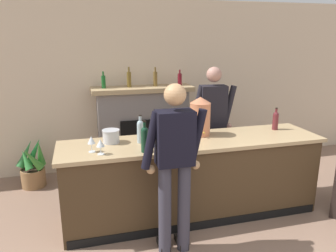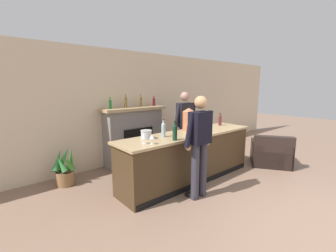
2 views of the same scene
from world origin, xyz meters
TOP-DOWN VIEW (x-y plane):
  - wall_back_panel at (0.00, 4.12)m, footprint 12.00×0.07m
  - bar_counter at (-0.19, 2.25)m, footprint 3.14×0.77m
  - fireplace_stone at (-0.49, 3.86)m, footprint 1.60×0.52m
  - potted_plant_corner at (-2.20, 3.65)m, footprint 0.45×0.46m
  - person_customer at (-0.61, 1.62)m, footprint 0.66×0.30m
  - person_bartender at (0.33, 2.91)m, footprint 0.66×0.33m
  - copper_dispenser at (-0.05, 2.42)m, footprint 0.26×0.29m
  - ice_bucket_steel at (-1.14, 2.40)m, footprint 0.20×0.20m
  - wine_bottle_chardonnay_pale at (1.00, 2.40)m, footprint 0.07×0.07m
  - wine_bottle_cabernet_heavy at (-0.83, 1.99)m, footprint 0.08×0.08m
  - wine_bottle_port_short at (-0.82, 2.31)m, footprint 0.08×0.08m
  - wine_glass_front_left at (-1.37, 2.13)m, footprint 0.08×0.08m
  - wine_glass_mid_counter at (-1.29, 2.03)m, footprint 0.09×0.09m

SIDE VIEW (x-z plane):
  - potted_plant_corner at x=-2.20m, z-range -0.07..0.66m
  - bar_counter at x=-0.19m, z-range 0.00..0.98m
  - fireplace_stone at x=-0.49m, z-range -0.15..1.57m
  - person_customer at x=-0.61m, z-range 0.09..1.85m
  - person_bartender at x=0.33m, z-range 0.10..1.87m
  - ice_bucket_steel at x=-1.14m, z-range 0.98..1.14m
  - wine_glass_mid_counter at x=-1.29m, z-range 1.02..1.18m
  - wine_glass_front_left at x=-1.37m, z-range 1.02..1.19m
  - wine_bottle_chardonnay_pale at x=1.00m, z-range 0.97..1.26m
  - wine_bottle_port_short at x=-0.82m, z-range 0.96..1.29m
  - wine_bottle_cabernet_heavy at x=-0.83m, z-range 0.96..1.30m
  - copper_dispenser at x=-0.05m, z-range 0.98..1.46m
  - wall_back_panel at x=0.00m, z-range 0.00..2.75m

